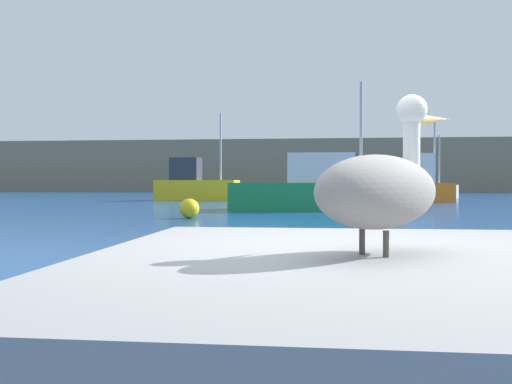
{
  "coord_description": "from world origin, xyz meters",
  "views": [
    {
      "loc": [
        -0.09,
        -3.41,
        1.17
      ],
      "look_at": [
        -2.55,
        18.31,
        0.78
      ],
      "focal_mm": 38.82,
      "sensor_mm": 36.0,
      "label": 1
    }
  ],
  "objects_px": {
    "fishing_boat_white": "(414,187)",
    "fishing_boat_green": "(314,188)",
    "mooring_buoy": "(189,208)",
    "pelican": "(381,188)",
    "fishing_boat_yellow": "(194,185)",
    "fishing_boat_orange": "(414,186)"
  },
  "relations": [
    {
      "from": "fishing_boat_yellow",
      "to": "fishing_boat_white",
      "type": "relative_size",
      "value": 0.91
    },
    {
      "from": "fishing_boat_orange",
      "to": "mooring_buoy",
      "type": "height_order",
      "value": "fishing_boat_orange"
    },
    {
      "from": "fishing_boat_yellow",
      "to": "pelican",
      "type": "bearing_deg",
      "value": -69.48
    },
    {
      "from": "fishing_boat_yellow",
      "to": "mooring_buoy",
      "type": "xyz_separation_m",
      "value": [
        3.73,
        -17.09,
        -0.65
      ]
    },
    {
      "from": "fishing_boat_white",
      "to": "fishing_boat_orange",
      "type": "distance_m",
      "value": 11.57
    },
    {
      "from": "fishing_boat_green",
      "to": "mooring_buoy",
      "type": "distance_m",
      "value": 7.08
    },
    {
      "from": "pelican",
      "to": "fishing_boat_orange",
      "type": "xyz_separation_m",
      "value": [
        5.08,
        29.31,
        -0.2
      ]
    },
    {
      "from": "pelican",
      "to": "fishing_boat_white",
      "type": "relative_size",
      "value": 0.19
    },
    {
      "from": "mooring_buoy",
      "to": "pelican",
      "type": "bearing_deg",
      "value": -73.07
    },
    {
      "from": "fishing_boat_orange",
      "to": "mooring_buoy",
      "type": "bearing_deg",
      "value": -148.72
    },
    {
      "from": "pelican",
      "to": "fishing_boat_green",
      "type": "xyz_separation_m",
      "value": [
        -0.49,
        20.49,
        -0.24
      ]
    },
    {
      "from": "fishing_boat_yellow",
      "to": "fishing_boat_white",
      "type": "distance_m",
      "value": 17.59
    },
    {
      "from": "fishing_boat_green",
      "to": "mooring_buoy",
      "type": "xyz_separation_m",
      "value": [
        -3.97,
        -5.83,
        -0.59
      ]
    },
    {
      "from": "fishing_boat_green",
      "to": "mooring_buoy",
      "type": "height_order",
      "value": "fishing_boat_green"
    },
    {
      "from": "fishing_boat_white",
      "to": "fishing_boat_green",
      "type": "relative_size",
      "value": 0.89
    },
    {
      "from": "fishing_boat_yellow",
      "to": "fishing_boat_green",
      "type": "distance_m",
      "value": 13.64
    },
    {
      "from": "pelican",
      "to": "fishing_boat_yellow",
      "type": "xyz_separation_m",
      "value": [
        -8.19,
        31.75,
        -0.18
      ]
    },
    {
      "from": "pelican",
      "to": "fishing_boat_white",
      "type": "xyz_separation_m",
      "value": [
        6.94,
        40.72,
        -0.39
      ]
    },
    {
      "from": "pelican",
      "to": "fishing_boat_yellow",
      "type": "height_order",
      "value": "fishing_boat_yellow"
    },
    {
      "from": "pelican",
      "to": "mooring_buoy",
      "type": "relative_size",
      "value": 1.76
    },
    {
      "from": "pelican",
      "to": "mooring_buoy",
      "type": "xyz_separation_m",
      "value": [
        -4.46,
        14.66,
        -0.83
      ]
    },
    {
      "from": "pelican",
      "to": "fishing_boat_white",
      "type": "height_order",
      "value": "fishing_boat_white"
    }
  ]
}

